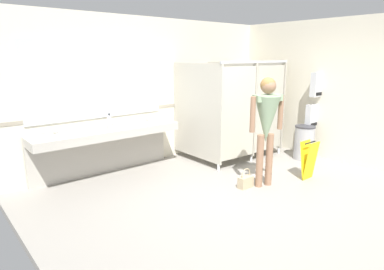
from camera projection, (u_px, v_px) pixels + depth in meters
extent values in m
cube|color=gray|center=(258.00, 202.00, 4.83)|extent=(5.83, 5.71, 0.10)
cube|color=beige|center=(155.00, 91.00, 6.46)|extent=(5.83, 0.12, 2.72)
cube|color=beige|center=(355.00, 92.00, 6.16)|extent=(0.12, 5.71, 2.72)
cube|color=#9E937F|center=(158.00, 107.00, 6.48)|extent=(5.83, 0.01, 0.06)
cube|color=#B2ADA3|center=(108.00, 133.00, 5.58)|extent=(2.53, 0.57, 0.14)
cube|color=#B2ADA3|center=(103.00, 153.00, 5.86)|extent=(2.53, 0.08, 0.69)
cube|color=#ADADA8|center=(57.00, 140.00, 5.03)|extent=(0.42, 0.31, 0.11)
cylinder|color=silver|center=(52.00, 131.00, 5.17)|extent=(0.04, 0.04, 0.11)
cylinder|color=silver|center=(53.00, 128.00, 5.12)|extent=(0.03, 0.11, 0.03)
sphere|color=silver|center=(56.00, 131.00, 5.23)|extent=(0.04, 0.04, 0.04)
cube|color=#ADADA8|center=(109.00, 132.00, 5.55)|extent=(0.42, 0.31, 0.11)
cylinder|color=silver|center=(103.00, 124.00, 5.69)|extent=(0.04, 0.04, 0.11)
cylinder|color=silver|center=(104.00, 122.00, 5.64)|extent=(0.03, 0.11, 0.03)
sphere|color=silver|center=(106.00, 125.00, 5.75)|extent=(0.04, 0.04, 0.04)
cube|color=#ADADA8|center=(151.00, 125.00, 6.07)|extent=(0.42, 0.31, 0.11)
cylinder|color=silver|center=(145.00, 118.00, 6.22)|extent=(0.04, 0.04, 0.11)
cylinder|color=silver|center=(146.00, 116.00, 6.16)|extent=(0.03, 0.11, 0.03)
sphere|color=silver|center=(148.00, 119.00, 6.27)|extent=(0.04, 0.04, 0.04)
cube|color=silver|center=(97.00, 80.00, 5.60)|extent=(2.43, 0.02, 1.28)
cube|color=#B2AD9E|center=(197.00, 111.00, 6.23)|extent=(0.03, 1.35, 1.77)
cylinder|color=silver|center=(219.00, 168.00, 5.99)|extent=(0.05, 0.05, 0.12)
cube|color=#B2AD9E|center=(230.00, 107.00, 6.78)|extent=(0.03, 1.35, 1.77)
cylinder|color=silver|center=(251.00, 158.00, 6.54)|extent=(0.05, 0.05, 0.12)
cube|color=#B2AD9E|center=(258.00, 103.00, 7.33)|extent=(0.03, 1.35, 1.77)
cylinder|color=silver|center=(279.00, 150.00, 7.09)|extent=(0.05, 0.05, 0.12)
cube|color=#B2AD9E|center=(238.00, 113.00, 6.02)|extent=(0.81, 0.07, 1.67)
cube|color=#B2AD9E|center=(269.00, 108.00, 6.57)|extent=(0.81, 0.03, 1.67)
cube|color=#B7BABF|center=(257.00, 62.00, 6.09)|extent=(1.84, 0.04, 0.04)
cube|color=#B7BABF|center=(318.00, 85.00, 6.57)|extent=(0.34, 0.12, 0.47)
cube|color=black|center=(320.00, 94.00, 6.56)|extent=(0.26, 0.01, 0.06)
cube|color=#B7BABF|center=(313.00, 115.00, 6.75)|extent=(0.37, 0.12, 0.46)
cube|color=black|center=(315.00, 124.00, 6.74)|extent=(0.29, 0.01, 0.06)
cylinder|color=#99999E|center=(304.00, 143.00, 6.64)|extent=(0.38, 0.38, 0.65)
cylinder|color=#333338|center=(305.00, 127.00, 6.56)|extent=(0.39, 0.39, 0.03)
cylinder|color=#8C664C|center=(269.00, 160.00, 5.26)|extent=(0.11, 0.11, 0.84)
cylinder|color=#8C664C|center=(260.00, 161.00, 5.19)|extent=(0.11, 0.11, 0.84)
cone|color=gray|center=(267.00, 119.00, 5.08)|extent=(0.49, 0.49, 0.72)
cube|color=gray|center=(268.00, 98.00, 5.00)|extent=(0.48, 0.28, 0.10)
cylinder|color=#8C664C|center=(281.00, 112.00, 5.16)|extent=(0.08, 0.08, 0.54)
cylinder|color=#8C664C|center=(253.00, 115.00, 4.95)|extent=(0.08, 0.08, 0.54)
sphere|color=#8C664C|center=(268.00, 86.00, 4.96)|extent=(0.23, 0.23, 0.23)
sphere|color=olive|center=(268.00, 85.00, 4.97)|extent=(0.23, 0.23, 0.23)
cube|color=tan|center=(246.00, 182.00, 5.22)|extent=(0.25, 0.12, 0.18)
torus|color=tan|center=(246.00, 174.00, 5.19)|extent=(0.19, 0.02, 0.19)
cylinder|color=white|center=(109.00, 121.00, 5.74)|extent=(0.07, 0.07, 0.19)
cylinder|color=black|center=(109.00, 114.00, 5.71)|extent=(0.03, 0.03, 0.04)
cylinder|color=beige|center=(106.00, 127.00, 5.48)|extent=(0.07, 0.07, 0.09)
cube|color=yellow|center=(311.00, 161.00, 5.51)|extent=(0.28, 0.10, 0.65)
cube|color=yellow|center=(306.00, 160.00, 5.57)|extent=(0.28, 0.10, 0.65)
cylinder|color=black|center=(310.00, 143.00, 5.47)|extent=(0.28, 0.02, 0.02)
cylinder|color=#B7BABF|center=(254.00, 176.00, 5.73)|extent=(0.14, 0.14, 0.01)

